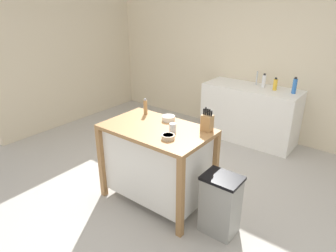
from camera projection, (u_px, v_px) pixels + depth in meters
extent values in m
plane|color=#ADA8A0|center=(171.00, 195.00, 3.57)|extent=(6.89, 6.89, 0.00)
cube|color=beige|center=(261.00, 57.00, 4.79)|extent=(5.89, 0.10, 2.60)
cube|color=beige|center=(70.00, 51.00, 5.37)|extent=(0.10, 2.98, 2.60)
cube|color=#9E7042|center=(156.00, 129.00, 3.18)|extent=(1.16, 0.71, 0.04)
cube|color=white|center=(157.00, 162.00, 3.33)|extent=(1.06, 0.61, 0.76)
cube|color=#9E7042|center=(102.00, 163.00, 3.42)|extent=(0.06, 0.06, 0.86)
cube|color=#9E7042|center=(180.00, 199.00, 2.81)|extent=(0.06, 0.06, 0.86)
cube|color=#9E7042|center=(140.00, 143.00, 3.90)|extent=(0.06, 0.06, 0.86)
cube|color=#9E7042|center=(215.00, 170.00, 3.28)|extent=(0.06, 0.06, 0.86)
cube|color=#AD7F4C|center=(207.00, 123.00, 3.06)|extent=(0.11, 0.09, 0.17)
cylinder|color=black|center=(204.00, 111.00, 3.04)|extent=(0.02, 0.02, 0.06)
cylinder|color=black|center=(206.00, 111.00, 3.03)|extent=(0.02, 0.02, 0.08)
cylinder|color=black|center=(208.00, 112.00, 3.01)|extent=(0.02, 0.02, 0.07)
cylinder|color=black|center=(210.00, 112.00, 3.00)|extent=(0.02, 0.02, 0.07)
cylinder|color=black|center=(211.00, 113.00, 2.99)|extent=(0.02, 0.02, 0.06)
cylinder|color=beige|center=(168.00, 137.00, 2.91)|extent=(0.13, 0.13, 0.04)
cylinder|color=gray|center=(168.00, 135.00, 2.90)|extent=(0.11, 0.11, 0.01)
cylinder|color=silver|center=(168.00, 118.00, 3.34)|extent=(0.14, 0.14, 0.05)
cylinder|color=gray|center=(168.00, 116.00, 3.33)|extent=(0.12, 0.12, 0.01)
cylinder|color=silver|center=(173.00, 128.00, 3.04)|extent=(0.07, 0.07, 0.10)
cylinder|color=#AD7F4C|center=(145.00, 107.00, 3.51)|extent=(0.04, 0.04, 0.17)
sphere|color=#99999E|center=(145.00, 100.00, 3.47)|extent=(0.03, 0.03, 0.03)
cube|color=gray|center=(220.00, 206.00, 2.92)|extent=(0.34, 0.26, 0.60)
cube|color=black|center=(222.00, 178.00, 2.79)|extent=(0.36, 0.28, 0.03)
cube|color=white|center=(249.00, 114.00, 4.85)|extent=(1.48, 0.60, 0.89)
cube|color=silver|center=(252.00, 88.00, 4.66)|extent=(0.44, 0.36, 0.03)
cylinder|color=#B7BCC1|center=(257.00, 78.00, 4.73)|extent=(0.02, 0.02, 0.22)
cylinder|color=yellow|center=(275.00, 85.00, 4.48)|extent=(0.06, 0.06, 0.17)
cylinder|color=black|center=(276.00, 78.00, 4.44)|extent=(0.04, 0.04, 0.02)
cylinder|color=white|center=(264.00, 81.00, 4.63)|extent=(0.06, 0.06, 0.19)
cylinder|color=black|center=(265.00, 74.00, 4.59)|extent=(0.03, 0.03, 0.02)
cylinder|color=blue|center=(295.00, 86.00, 4.31)|extent=(0.06, 0.06, 0.22)
cylinder|color=black|center=(296.00, 78.00, 4.26)|extent=(0.04, 0.04, 0.02)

